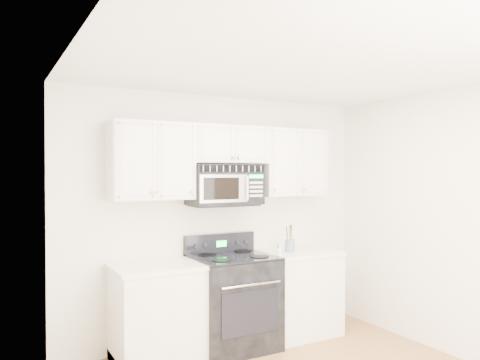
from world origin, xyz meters
TOP-DOWN VIEW (x-y plane):
  - room at (0.00, 0.00)m, footprint 3.51×3.51m
  - base_cabinet_left at (-0.80, 1.44)m, footprint 0.86×0.65m
  - base_cabinet_right at (0.80, 1.44)m, footprint 0.86×0.65m
  - range at (-0.02, 1.41)m, footprint 0.81×0.73m
  - upper_cabinets at (-0.00, 1.58)m, footprint 2.44×0.37m
  - microwave at (-0.04, 1.56)m, footprint 0.75×0.43m
  - utensil_crock at (0.68, 1.41)m, footprint 0.11×0.11m
  - shaker_salt at (0.48, 1.32)m, footprint 0.04×0.04m
  - shaker_pepper at (0.54, 1.42)m, footprint 0.04×0.04m

SIDE VIEW (x-z plane):
  - base_cabinet_left at x=-0.80m, z-range -0.03..0.89m
  - base_cabinet_right at x=0.80m, z-range -0.03..0.89m
  - range at x=-0.02m, z-range -0.08..1.05m
  - shaker_salt at x=0.48m, z-range 0.92..1.01m
  - shaker_pepper at x=0.54m, z-range 0.92..1.02m
  - utensil_crock at x=0.68m, z-range 0.85..1.14m
  - room at x=0.00m, z-range 0.00..2.60m
  - microwave at x=-0.04m, z-range 1.45..1.87m
  - upper_cabinets at x=0.00m, z-range 1.56..2.31m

